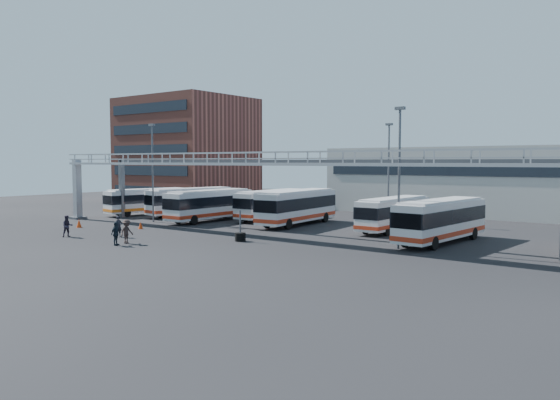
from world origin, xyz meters
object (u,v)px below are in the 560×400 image
Objects in this scene: light_pole_mid at (399,170)px; bus_1 at (192,201)px; bus_3 at (273,203)px; pedestrian_c at (127,232)px; bus_7 at (441,219)px; pedestrian_b at (67,226)px; tire_stack at (240,236)px; bus_4 at (297,206)px; pedestrian_d at (116,234)px; pedestrian_a at (119,226)px; bus_2 at (210,204)px; cone_right at (141,225)px; bus_6 at (394,213)px; light_pole_back at (389,167)px; cone_left at (79,223)px; light_pole_left at (153,167)px; bus_0 at (148,200)px.

light_pole_mid is 30.39m from bus_1.
bus_3 reaches higher than pedestrian_c.
pedestrian_b is at bearing -144.90° from bus_7.
tire_stack is (13.24, 6.80, -0.49)m from pedestrian_b.
light_pole_mid reaches higher than bus_4.
tire_stack is (6.06, 7.28, -0.48)m from pedestrian_d.
pedestrian_a is at bearing -33.39° from pedestrian_b.
pedestrian_b is (-1.09, -15.89, -0.92)m from bus_2.
pedestrian_d is 10.17m from cone_right.
bus_3 is 21.65m from bus_7.
bus_6 is at bearing 116.96° from light_pole_mid.
bus_6 reaches higher than pedestrian_d.
pedestrian_a is (-2.02, -18.57, -0.88)m from bus_3.
light_pole_mid is at bearing -3.17° from bus_1.
bus_7 is (9.48, -10.47, -3.86)m from light_pole_back.
light_pole_back reaches higher than pedestrian_c.
cone_right is at bearing 22.08° from pedestrian_d.
bus_3 is 4.32× the size of tire_stack.
bus_3 is 20.59m from pedestrian_c.
light_pole_back is 10.36m from bus_4.
light_pole_back is 5.50× the size of pedestrian_c.
light_pole_mid reaches higher than pedestrian_d.
light_pole_back is 5.72× the size of pedestrian_d.
pedestrian_b is (-26.34, -15.35, -0.96)m from bus_7.
cone_left is (-31.40, -11.00, -1.47)m from bus_7.
light_pole_left is at bearing -134.02° from bus_3.
bus_2 is 15.24m from tire_stack.
light_pole_back is at bearing 21.25° from bus_3.
bus_6 is at bearing 148.72° from bus_7.
light_pole_mid reaches higher than bus_7.
light_pole_back reaches higher than bus_0.
bus_3 is at bearing 50.22° from bus_2.
light_pole_left is at bearing 35.03° from pedestrian_c.
bus_4 is 21.15m from cone_left.
pedestrian_b is (9.90, -16.68, -0.80)m from bus_0.
pedestrian_a is at bearing 54.39° from pedestrian_c.
pedestrian_c is at bearing -45.22° from cone_right.
bus_7 reaches higher than pedestrian_a.
light_pole_left reaches higher than bus_4.
cone_left is at bearing -167.79° from light_pole_mid.
bus_1 is 30.80m from bus_7.
pedestrian_b reaches higher than pedestrian_d.
light_pole_mid is at bearing 0.92° from bus_0.
tire_stack is at bearing -70.53° from pedestrian_a.
bus_1 is 18.96m from pedestrian_b.
pedestrian_c is 1.04× the size of pedestrian_d.
pedestrian_a is at bearing -54.55° from light_pole_left.
pedestrian_b is at bearing 87.73° from pedestrian_c.
pedestrian_b is 6.70m from cone_left.
bus_7 reaches higher than tire_stack.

